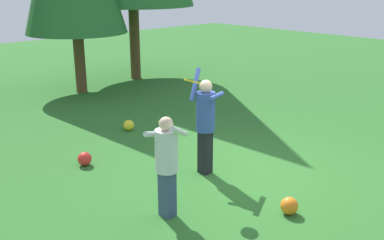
{
  "coord_description": "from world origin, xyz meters",
  "views": [
    {
      "loc": [
        -5.94,
        -4.91,
        3.46
      ],
      "look_at": [
        -0.79,
        0.56,
        1.05
      ],
      "focal_mm": 41.8,
      "sensor_mm": 36.0,
      "label": 1
    }
  ],
  "objects_px": {
    "person_catcher": "(167,159)",
    "frisbee": "(192,81)",
    "ball_yellow": "(129,125)",
    "ball_orange": "(289,206)",
    "person_thrower": "(205,118)",
    "ball_red": "(85,159)"
  },
  "relations": [
    {
      "from": "person_catcher",
      "to": "ball_orange",
      "type": "relative_size",
      "value": 5.73
    },
    {
      "from": "person_catcher",
      "to": "ball_orange",
      "type": "xyz_separation_m",
      "value": [
        1.37,
        -1.25,
        -0.79
      ]
    },
    {
      "from": "person_catcher",
      "to": "ball_orange",
      "type": "distance_m",
      "value": 2.02
    },
    {
      "from": "ball_yellow",
      "to": "ball_orange",
      "type": "relative_size",
      "value": 0.92
    },
    {
      "from": "person_catcher",
      "to": "ball_red",
      "type": "relative_size",
      "value": 5.85
    },
    {
      "from": "ball_yellow",
      "to": "person_catcher",
      "type": "bearing_deg",
      "value": -117.43
    },
    {
      "from": "person_thrower",
      "to": "ball_red",
      "type": "distance_m",
      "value": 2.5
    },
    {
      "from": "person_thrower",
      "to": "frisbee",
      "type": "xyz_separation_m",
      "value": [
        -0.56,
        -0.25,
        0.81
      ]
    },
    {
      "from": "person_thrower",
      "to": "ball_yellow",
      "type": "height_order",
      "value": "person_thrower"
    },
    {
      "from": "person_thrower",
      "to": "ball_red",
      "type": "height_order",
      "value": "person_thrower"
    },
    {
      "from": "person_catcher",
      "to": "frisbee",
      "type": "relative_size",
      "value": 5.66
    },
    {
      "from": "person_thrower",
      "to": "frisbee",
      "type": "distance_m",
      "value": 1.01
    },
    {
      "from": "person_catcher",
      "to": "ball_red",
      "type": "bearing_deg",
      "value": 62.57
    },
    {
      "from": "ball_red",
      "to": "ball_yellow",
      "type": "distance_m",
      "value": 2.13
    },
    {
      "from": "person_thrower",
      "to": "ball_yellow",
      "type": "xyz_separation_m",
      "value": [
        0.37,
        2.93,
        -0.93
      ]
    },
    {
      "from": "person_thrower",
      "to": "ball_orange",
      "type": "bearing_deg",
      "value": 61.86
    },
    {
      "from": "person_catcher",
      "to": "frisbee",
      "type": "height_order",
      "value": "frisbee"
    },
    {
      "from": "person_catcher",
      "to": "ball_yellow",
      "type": "bearing_deg",
      "value": 36.6
    },
    {
      "from": "ball_red",
      "to": "frisbee",
      "type": "bearing_deg",
      "value": -66.75
    },
    {
      "from": "ball_yellow",
      "to": "person_thrower",
      "type": "bearing_deg",
      "value": -97.3
    },
    {
      "from": "ball_yellow",
      "to": "ball_orange",
      "type": "distance_m",
      "value": 4.91
    },
    {
      "from": "person_thrower",
      "to": "person_catcher",
      "type": "relative_size",
      "value": 1.23
    }
  ]
}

